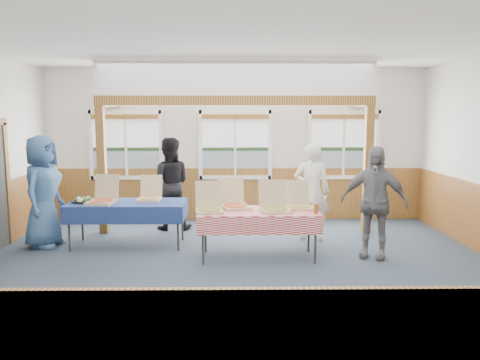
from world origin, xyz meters
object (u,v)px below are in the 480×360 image
table_left (127,205)px  person_grey (374,202)px  table_right (258,214)px  woman_white (312,192)px  man_blue (43,191)px  woman_black (169,184)px

table_left → person_grey: (4.00, -0.72, 0.18)m
table_right → woman_white: woman_white is taller
man_blue → person_grey: bearing=-91.1°
man_blue → person_grey: 5.45m
table_right → man_blue: bearing=-172.1°
table_left → table_right: size_ratio=1.03×
table_right → woman_black: (-1.65, 1.91, 0.20)m
woman_black → man_blue: 2.30m
table_right → person_grey: (1.80, 0.03, 0.18)m
woman_white → man_blue: 4.62m
table_left → woman_white: 3.22m
man_blue → woman_white: bearing=-79.5°
table_right → woman_black: woman_black is taller
woman_white → man_blue: bearing=18.9°
table_left → man_blue: bearing=-168.0°
table_left → table_right: same height
woman_black → man_blue: man_blue is taller
person_grey → woman_black: bearing=176.4°
woman_white → woman_black: 2.78m
table_left → woman_black: (0.55, 1.17, 0.20)m
table_left → woman_black: woman_black is taller
table_left → person_grey: person_grey is taller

